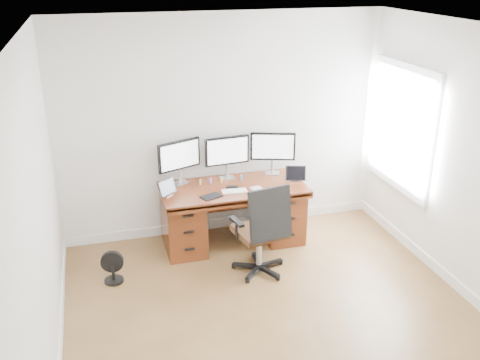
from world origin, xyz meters
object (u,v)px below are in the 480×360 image
object	(u,v)px
desk	(233,212)
keyboard	(235,191)
monitor_center	(227,152)
floor_fan	(113,268)
office_chair	(261,244)

from	to	relation	value
desk	keyboard	size ratio (longest dim) A/B	5.90
monitor_center	desk	bearing A→B (deg)	-95.01
desk	monitor_center	xyz separation A→B (m)	(0.00, 0.24, 0.68)
floor_fan	monitor_center	distance (m)	1.89
office_chair	floor_fan	world-z (taller)	office_chair
office_chair	floor_fan	size ratio (longest dim) A/B	3.02
desk	floor_fan	distance (m)	1.57
desk	keyboard	world-z (taller)	keyboard
desk	office_chair	world-z (taller)	office_chair
office_chair	keyboard	distance (m)	0.73
keyboard	floor_fan	bearing A→B (deg)	-163.25
desk	office_chair	bearing A→B (deg)	-81.44
desk	floor_fan	size ratio (longest dim) A/B	4.77
office_chair	floor_fan	bearing A→B (deg)	159.62
office_chair	monitor_center	bearing A→B (deg)	85.48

